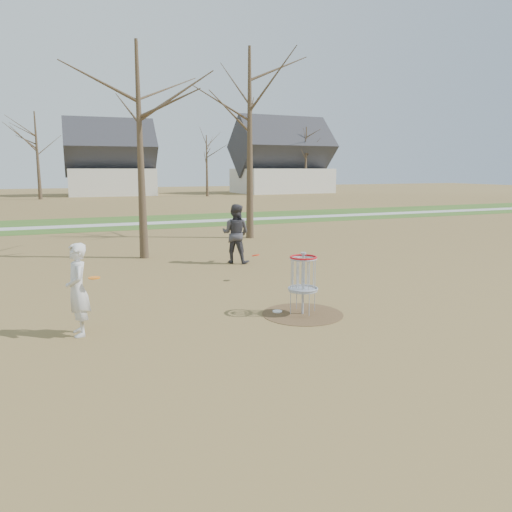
{
  "coord_description": "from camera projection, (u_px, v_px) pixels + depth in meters",
  "views": [
    {
      "loc": [
        -5.0,
        -9.48,
        3.18
      ],
      "look_at": [
        -0.5,
        1.5,
        1.1
      ],
      "focal_mm": 35.0,
      "sensor_mm": 36.0,
      "label": 1
    }
  ],
  "objects": [
    {
      "name": "player_standing",
      "position": [
        78.0,
        290.0,
        9.53
      ],
      "size": [
        0.48,
        0.69,
        1.8
      ],
      "primitive_type": "imported",
      "rotation": [
        0.0,
        0.0,
        -1.49
      ],
      "color": "silver",
      "rests_on": "ground"
    },
    {
      "name": "player_throwing",
      "position": [
        236.0,
        234.0,
        16.95
      ],
      "size": [
        1.24,
        1.21,
        2.01
      ],
      "primitive_type": "imported",
      "rotation": [
        0.0,
        0.0,
        2.45
      ],
      "color": "#39373D",
      "rests_on": "ground"
    },
    {
      "name": "discs_in_play",
      "position": [
        195.0,
        264.0,
        11.94
      ],
      "size": [
        4.86,
        3.45,
        0.44
      ],
      "color": "#FF2C0D",
      "rests_on": "ground"
    },
    {
      "name": "bare_trees",
      "position": [
        131.0,
        144.0,
        43.41
      ],
      "size": [
        52.62,
        44.98,
        9.0
      ],
      "color": "#382B1E",
      "rests_on": "ground"
    },
    {
      "name": "green_band",
      "position": [
        142.0,
        222.0,
        30.19
      ],
      "size": [
        160.0,
        8.0,
        0.01
      ],
      "primitive_type": "cube",
      "color": "#2D5119",
      "rests_on": "ground"
    },
    {
      "name": "houses_row",
      "position": [
        132.0,
        166.0,
        59.96
      ],
      "size": [
        56.51,
        10.01,
        7.26
      ],
      "color": "silver",
      "rests_on": "ground"
    },
    {
      "name": "disc_golf_basket",
      "position": [
        303.0,
        274.0,
        10.9
      ],
      "size": [
        0.64,
        0.64,
        1.35
      ],
      "color": "#9EA3AD",
      "rests_on": "ground"
    },
    {
      "name": "ground",
      "position": [
        302.0,
        314.0,
        11.05
      ],
      "size": [
        160.0,
        160.0,
        0.0
      ],
      "primitive_type": "plane",
      "color": "brown",
      "rests_on": "ground"
    },
    {
      "name": "disc_grounded",
      "position": [
        277.0,
        311.0,
        11.2
      ],
      "size": [
        0.22,
        0.22,
        0.02
      ],
      "primitive_type": "cylinder",
      "color": "white",
      "rests_on": "dirt_circle"
    },
    {
      "name": "dirt_circle",
      "position": [
        302.0,
        314.0,
        11.05
      ],
      "size": [
        1.8,
        1.8,
        0.01
      ],
      "primitive_type": "cylinder",
      "color": "#47331E",
      "rests_on": "ground"
    },
    {
      "name": "footpath",
      "position": [
        144.0,
        223.0,
        29.28
      ],
      "size": [
        160.0,
        1.5,
        0.01
      ],
      "primitive_type": "cube",
      "color": "#9E9E99",
      "rests_on": "green_band"
    }
  ]
}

